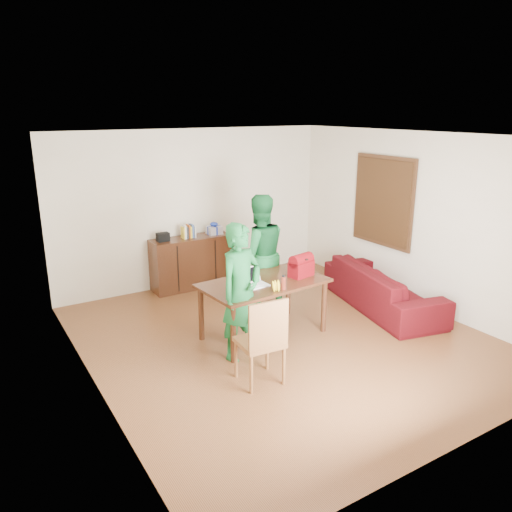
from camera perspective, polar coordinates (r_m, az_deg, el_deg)
room at (r=6.59m, az=2.69°, el=1.43°), size 5.20×5.70×2.90m
table at (r=6.74m, az=0.89°, el=-3.74°), size 1.74×1.07×0.79m
chair at (r=5.78m, az=0.49°, el=-11.50°), size 0.51×0.49×1.05m
person_near at (r=6.13m, az=-1.72°, el=-4.11°), size 0.72×0.57×1.73m
person_far at (r=7.52m, az=0.34°, el=0.23°), size 1.02×0.88×1.82m
laptop at (r=6.53m, az=-0.02°, el=-3.09°), size 0.33×0.25×0.22m
bananas at (r=6.36m, az=2.30°, el=-3.82°), size 0.17×0.14×0.06m
bottle at (r=6.40m, az=3.14°, el=-3.03°), size 0.08×0.08×0.19m
red_bag at (r=6.91m, az=5.18°, el=-1.32°), size 0.37×0.26×0.25m
sofa at (r=8.06m, az=14.27°, el=-3.48°), size 1.37×2.42×0.67m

